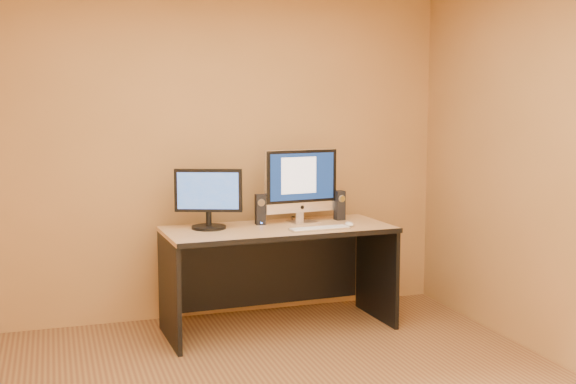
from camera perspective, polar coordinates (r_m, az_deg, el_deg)
name	(u,v)px	position (r m, az deg, el deg)	size (l,w,h in m)	color
walls	(277,181)	(3.81, -0.84, 0.86)	(4.00, 4.00, 2.60)	#A17441
desk	(279,278)	(5.48, -0.75, -6.85)	(1.69, 0.74, 0.78)	tan
imac	(303,185)	(5.56, 1.17, 0.52)	(0.60, 0.22, 0.58)	silver
second_monitor	(208,199)	(5.34, -6.30, -0.55)	(0.51, 0.25, 0.44)	black
speaker_left	(260,209)	(5.50, -2.21, -1.39)	(0.07, 0.08, 0.23)	black
speaker_right	(340,205)	(5.73, 4.09, -1.06)	(0.07, 0.08, 0.23)	black
keyboard	(319,228)	(5.30, 2.50, -2.89)	(0.45, 0.12, 0.02)	silver
mouse	(349,224)	(5.44, 4.86, -2.54)	(0.06, 0.11, 0.04)	silver
cable_a	(302,218)	(5.78, 1.08, -2.09)	(0.01, 0.01, 0.23)	black
cable_b	(292,219)	(5.76, 0.33, -2.13)	(0.01, 0.01, 0.19)	black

